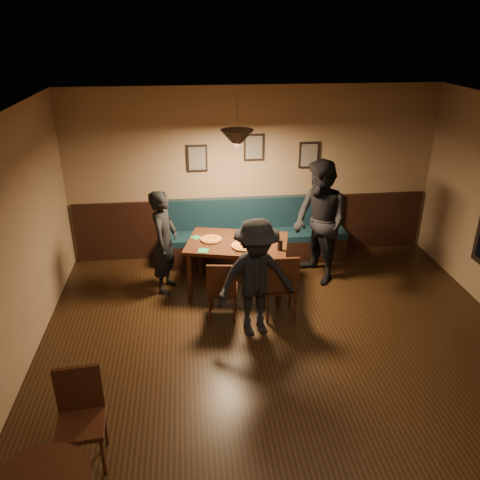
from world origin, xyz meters
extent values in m
plane|color=black|center=(0.00, 0.00, 0.00)|extent=(7.00, 7.00, 0.00)
plane|color=silver|center=(0.00, 0.00, 2.80)|extent=(7.00, 7.00, 0.00)
plane|color=#8C704F|center=(0.00, 3.50, 1.40)|extent=(6.00, 0.00, 6.00)
cube|color=black|center=(0.00, 3.47, 0.50)|extent=(5.88, 0.06, 1.00)
cube|color=black|center=(-0.90, 3.47, 1.70)|extent=(0.32, 0.04, 0.42)
cube|color=black|center=(0.00, 3.47, 1.85)|extent=(0.32, 0.04, 0.42)
cube|color=black|center=(0.90, 3.47, 1.70)|extent=(0.32, 0.04, 0.42)
cone|color=black|center=(-0.39, 2.28, 2.25)|extent=(0.44, 0.44, 0.25)
cube|color=black|center=(-0.39, 2.28, 0.38)|extent=(1.61, 1.23, 0.77)
imported|color=black|center=(-1.44, 2.37, 0.77)|extent=(0.51, 0.64, 1.54)
imported|color=black|center=(0.86, 2.44, 0.94)|extent=(0.98, 1.10, 1.88)
imported|color=black|center=(-0.28, 1.13, 0.78)|extent=(1.11, 0.78, 1.56)
cylinder|color=orange|center=(-0.77, 2.37, 0.78)|extent=(0.35, 0.35, 0.04)
cylinder|color=orange|center=(-0.31, 2.09, 0.79)|extent=(0.40, 0.40, 0.04)
cylinder|color=orange|center=(0.07, 2.39, 0.79)|extent=(0.42, 0.42, 0.04)
cylinder|color=black|center=(0.16, 1.93, 0.84)|extent=(0.09, 0.09, 0.15)
cylinder|color=#9B0510|center=(0.08, 2.23, 0.82)|extent=(0.03, 0.03, 0.11)
cube|color=#1D6D35|center=(-0.98, 2.49, 0.77)|extent=(0.19, 0.19, 0.01)
cube|color=#1F743A|center=(-0.90, 2.03, 0.77)|extent=(0.17, 0.17, 0.01)
cube|color=silver|center=(-0.37, 1.93, 0.77)|extent=(0.17, 0.03, 0.00)
camera|label=1|loc=(-1.07, -4.05, 3.67)|focal=36.29mm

